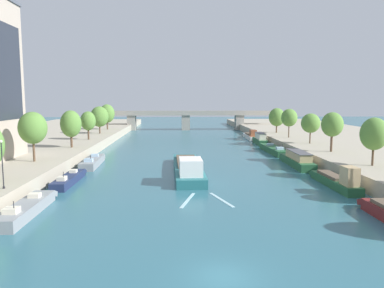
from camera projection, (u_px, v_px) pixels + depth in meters
name	position (u px, v px, depth m)	size (l,w,h in m)	color
ground_plane	(223.00, 277.00, 22.61)	(400.00, 400.00, 0.00)	#2D6070
quay_left	(11.00, 147.00, 75.66)	(36.00, 170.00, 1.96)	#A89E89
quay_right	(364.00, 145.00, 78.43)	(36.00, 170.00, 1.96)	#A89E89
barge_midriver	(188.00, 168.00, 53.25)	(4.40, 21.95, 3.25)	#23666B
wake_behind_barge	(205.00, 200.00, 39.72)	(5.60, 5.96, 0.03)	#A0CCD6
moored_boat_left_downstream	(27.00, 208.00, 34.75)	(2.22, 11.18, 2.19)	gray
moored_boat_left_lone	(69.00, 179.00, 47.74)	(1.91, 10.59, 2.08)	#1E284C
moored_boat_left_gap_after	(93.00, 162.00, 60.34)	(2.70, 11.68, 2.24)	gray
moored_boat_right_near	(337.00, 180.00, 45.21)	(2.18, 11.69, 3.15)	#235633
moored_boat_right_second	(297.00, 160.00, 59.65)	(2.56, 12.85, 2.48)	#235633
moored_boat_right_gap_after	(274.00, 150.00, 74.49)	(2.93, 14.20, 2.26)	#235633
moored_boat_right_midway	(260.00, 139.00, 88.22)	(2.21, 10.29, 2.78)	#235633
moored_boat_right_far	(251.00, 136.00, 100.01)	(2.43, 12.91, 2.74)	silver
tree_left_third	(33.00, 128.00, 51.90)	(3.90, 3.90, 7.00)	brown
tree_left_end_of_row	(71.00, 124.00, 67.12)	(3.74, 3.74, 6.71)	brown
tree_left_by_lamp	(88.00, 121.00, 80.03)	(3.25, 3.25, 6.09)	brown
tree_left_second	(99.00, 117.00, 94.08)	(4.52, 4.52, 6.87)	brown
tree_left_far	(107.00, 114.00, 106.79)	(4.27, 4.27, 7.20)	brown
tree_right_by_lamp	(374.00, 134.00, 48.68)	(3.54, 3.54, 6.38)	brown
tree_right_far	(332.00, 125.00, 61.55)	(3.56, 3.56, 6.60)	brown
tree_right_end_of_row	(311.00, 123.00, 73.09)	(3.68, 3.68, 5.93)	brown
tree_right_past_mid	(289.00, 118.00, 84.36)	(3.63, 3.63, 6.51)	brown
tree_right_distant	(277.00, 117.00, 96.16)	(4.09, 4.09, 6.39)	brown
lamppost_left_bank	(2.00, 162.00, 36.36)	(0.28, 0.28, 4.82)	black
bridge_far	(186.00, 118.00, 128.54)	(61.31, 4.40, 6.57)	gray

